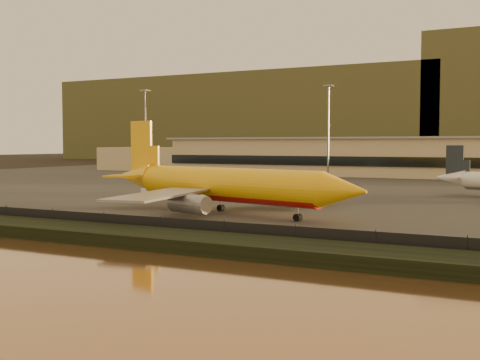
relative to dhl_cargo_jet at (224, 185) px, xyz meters
The scene contains 10 objects.
ground 11.00m from the dhl_cargo_jet, 76.02° to the right, with size 900.00×900.00×0.00m, color black.
embankment 27.14m from the dhl_cargo_jet, 84.81° to the right, with size 320.00×7.00×1.40m, color black.
tarmac 85.37m from the dhl_cargo_jet, 88.37° to the left, with size 320.00×220.00×0.20m, color #2D2D2D.
perimeter_fence 23.11m from the dhl_cargo_jet, 83.90° to the right, with size 300.00×0.05×2.20m, color black.
terminal_building 116.42m from the dhl_cargo_jet, 95.96° to the left, with size 202.00×25.00×12.60m.
apron_light_masts 68.45m from the dhl_cargo_jet, 75.04° to the left, with size 152.20×12.20×25.40m.
distant_hills 331.83m from the dhl_cargo_jet, 93.17° to the left, with size 470.00×160.00×70.00m.
dhl_cargo_jet is the anchor object (origin of this frame).
gse_vehicle_yellow 19.92m from the dhl_cargo_jet, 81.40° to the left, with size 4.26×1.92×1.92m, color yellow.
gse_vehicle_white 32.73m from the dhl_cargo_jet, 144.68° to the left, with size 3.65×1.64×1.64m, color white.
Camera 1 is at (39.80, -68.02, 10.49)m, focal length 45.00 mm.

